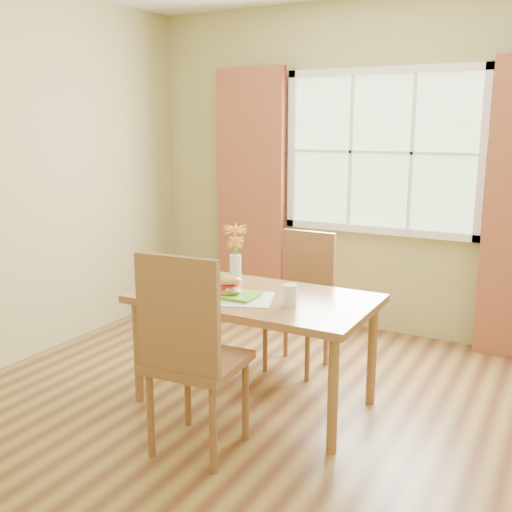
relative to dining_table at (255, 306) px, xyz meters
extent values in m
cube|color=olive|center=(0.24, -0.20, -0.64)|extent=(4.20, 3.80, 0.02)
cube|color=tan|center=(0.24, 1.71, 0.72)|extent=(4.20, 0.02, 2.70)
cube|color=tan|center=(-1.87, -0.20, 0.72)|extent=(0.02, 3.80, 2.70)
cube|color=#9DBE8F|center=(0.24, 1.68, 0.87)|extent=(1.50, 0.02, 1.20)
cube|color=white|center=(0.24, 1.65, 1.50)|extent=(1.62, 0.04, 0.06)
cube|color=white|center=(0.24, 1.65, 0.24)|extent=(1.62, 0.04, 0.06)
cube|color=white|center=(-0.54, 1.65, 0.87)|extent=(0.06, 0.04, 1.32)
cube|color=white|center=(1.02, 1.65, 0.87)|extent=(0.06, 0.04, 1.32)
cube|color=white|center=(0.24, 1.66, 0.87)|extent=(1.50, 0.03, 0.02)
cube|color=maroon|center=(-0.91, 1.58, 0.47)|extent=(0.65, 0.08, 2.20)
cube|color=olive|center=(0.00, 0.00, 0.05)|extent=(1.45, 0.82, 0.05)
cylinder|color=olive|center=(-0.65, -0.34, -0.30)|extent=(0.06, 0.06, 0.66)
cylinder|color=olive|center=(0.65, -0.33, -0.30)|extent=(0.06, 0.06, 0.66)
cylinder|color=olive|center=(-0.65, 0.33, -0.30)|extent=(0.06, 0.06, 0.66)
cylinder|color=olive|center=(0.65, 0.34, -0.30)|extent=(0.06, 0.06, 0.66)
cube|color=brown|center=(0.00, -0.62, -0.14)|extent=(0.49, 0.49, 0.04)
cube|color=brown|center=(0.01, -0.83, 0.18)|extent=(0.46, 0.07, 0.59)
cylinder|color=brown|center=(-0.17, -0.82, -0.40)|extent=(0.04, 0.04, 0.47)
cylinder|color=brown|center=(0.20, -0.79, -0.40)|extent=(0.04, 0.04, 0.47)
cylinder|color=brown|center=(-0.20, -0.45, -0.40)|extent=(0.04, 0.04, 0.47)
cylinder|color=brown|center=(0.17, -0.42, -0.40)|extent=(0.04, 0.04, 0.47)
cube|color=brown|center=(0.00, 0.62, -0.20)|extent=(0.41, 0.41, 0.04)
cube|color=brown|center=(0.00, 0.80, 0.08)|extent=(0.41, 0.04, 0.52)
cylinder|color=brown|center=(-0.17, 0.46, -0.42)|extent=(0.03, 0.03, 0.41)
cylinder|color=brown|center=(0.16, 0.45, -0.42)|extent=(0.03, 0.03, 0.41)
cylinder|color=brown|center=(-0.16, 0.79, -0.42)|extent=(0.03, 0.03, 0.41)
cylinder|color=brown|center=(0.17, 0.78, -0.42)|extent=(0.03, 0.03, 0.41)
cube|color=beige|center=(-0.06, -0.13, 0.08)|extent=(0.54, 0.47, 0.01)
cube|color=#63C130|center=(-0.05, -0.10, 0.08)|extent=(0.22, 0.22, 0.01)
ellipsoid|color=#CC7B45|center=(-0.11, -0.13, 0.11)|extent=(0.19, 0.16, 0.04)
ellipsoid|color=#4C8C2D|center=(-0.07, -0.14, 0.12)|extent=(0.09, 0.06, 0.01)
cylinder|color=red|center=(-0.12, -0.13, 0.14)|extent=(0.08, 0.08, 0.01)
cylinder|color=red|center=(-0.09, -0.12, 0.15)|extent=(0.08, 0.08, 0.01)
ellipsoid|color=#CC7B45|center=(-0.11, -0.12, 0.18)|extent=(0.19, 0.16, 0.05)
cylinder|color=silver|center=(0.28, -0.09, 0.13)|extent=(0.08, 0.08, 0.12)
cylinder|color=silver|center=(0.28, -0.09, 0.12)|extent=(0.07, 0.07, 0.10)
cylinder|color=silver|center=(-0.24, 0.18, 0.17)|extent=(0.08, 0.08, 0.19)
cylinder|color=silver|center=(-0.24, 0.18, 0.12)|extent=(0.07, 0.07, 0.09)
cylinder|color=#3D7028|center=(-0.24, 0.18, 0.25)|extent=(0.01, 0.01, 0.36)
cylinder|color=#3D7028|center=(-0.23, 0.18, 0.22)|extent=(0.01, 0.01, 0.29)
cylinder|color=#3D7028|center=(-0.25, 0.19, 0.20)|extent=(0.01, 0.01, 0.25)
camera|label=1|loc=(1.68, -3.08, 1.10)|focal=42.00mm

